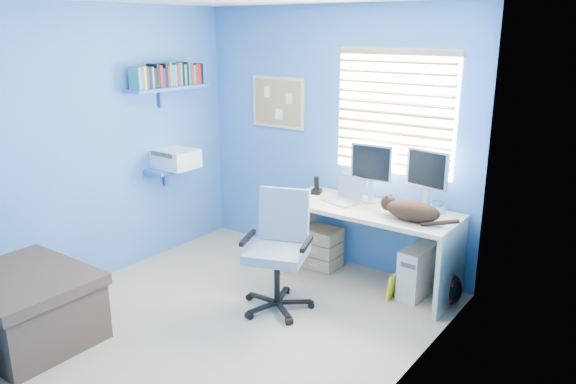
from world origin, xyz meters
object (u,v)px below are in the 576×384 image
Objects in this scene: laptop at (342,190)px; office_chair at (279,266)px; desk at (368,246)px; tower_pc at (418,271)px; cat at (413,211)px.

office_chair is (-0.11, -0.83, -0.48)m from laptop.
desk is 3.54× the size of tower_pc.
cat is 1.21m from office_chair.
laptop is 0.33× the size of office_chair.
cat reaches higher than tower_pc.
laptop reaches higher than desk.
desk is 0.91m from office_chair.
laptop is 0.75m from cat.
desk is at bearing -169.42° from tower_pc.
laptop is (-0.29, 0.01, 0.48)m from desk.
office_chair reaches higher than cat.
tower_pc is at bearing 93.46° from cat.
cat is 0.62m from tower_pc.
tower_pc is 1.25m from office_chair.
cat is (0.75, -0.10, -0.03)m from laptop.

